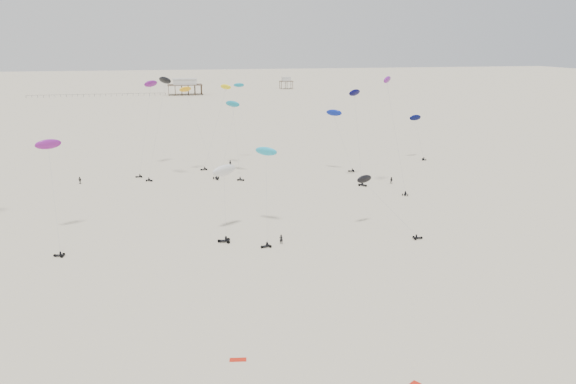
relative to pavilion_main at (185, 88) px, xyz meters
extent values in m
plane|color=beige|center=(10.00, -150.00, -4.22)|extent=(900.00, 900.00, 0.00)
cube|color=brown|center=(0.00, 0.00, 1.93)|extent=(21.00, 13.00, 0.30)
cube|color=silver|center=(0.00, 0.00, 3.68)|extent=(14.00, 8.40, 3.20)
cube|color=#B2B2AD|center=(0.00, 0.00, 5.43)|extent=(15.00, 9.00, 0.30)
cube|color=brown|center=(70.00, 30.00, 0.93)|extent=(9.00, 7.00, 0.30)
cube|color=silver|center=(70.00, 30.00, 2.28)|extent=(5.60, 4.20, 2.40)
cube|color=#B2B2AD|center=(70.00, 30.00, 3.63)|extent=(6.00, 4.50, 0.30)
cube|color=black|center=(-52.00, 0.00, -2.77)|extent=(80.00, 0.10, 0.10)
cylinder|color=gray|center=(33.46, -231.39, 6.27)|extent=(0.03, 0.03, 20.98)
ellipsoid|color=#05043B|center=(33.40, -227.48, 16.74)|extent=(4.37, 3.89, 2.06)
cylinder|color=gray|center=(59.32, -209.17, 1.56)|extent=(0.03, 0.03, 11.11)
ellipsoid|color=#040A3D|center=(58.58, -207.21, 7.42)|extent=(4.21, 2.39, 1.96)
cylinder|color=gray|center=(1.52, -208.78, 6.35)|extent=(0.03, 0.03, 21.42)
ellipsoid|color=yellow|center=(4.90, -206.58, 16.93)|extent=(3.65, 3.88, 1.81)
cylinder|color=gray|center=(-2.61, -217.42, 6.48)|extent=(0.03, 0.03, 22.56)
ellipsoid|color=#FFAE15|center=(-5.77, -213.06, 17.02)|extent=(3.81, 3.33, 1.76)
cylinder|color=gray|center=(-13.06, -219.20, 7.63)|extent=(0.03, 0.03, 23.09)
ellipsoid|color=black|center=(-10.55, -218.19, 19.65)|extent=(4.18, 4.81, 2.20)
cylinder|color=gray|center=(39.03, -240.53, 8.06)|extent=(0.03, 0.03, 24.77)
ellipsoid|color=#7D1C9A|center=(38.00, -236.22, 20.30)|extent=(3.59, 3.92, 1.90)
cylinder|color=gray|center=(5.88, -220.15, 4.57)|extent=(0.03, 0.03, 18.21)
ellipsoid|color=teal|center=(5.57, -216.08, 13.50)|extent=(4.47, 4.60, 2.16)
cylinder|color=gray|center=(27.39, -266.98, 0.15)|extent=(0.03, 0.03, 13.68)
ellipsoid|color=black|center=(24.07, -262.33, 4.54)|extent=(3.59, 2.40, 1.65)
cylinder|color=gray|center=(-29.33, -261.18, 3.62)|extent=(0.03, 0.03, 19.42)
ellipsoid|color=#87198C|center=(-30.54, -254.79, 11.63)|extent=(4.77, 3.51, 2.21)
cylinder|color=gray|center=(-1.46, -263.13, 1.20)|extent=(0.03, 0.03, 11.40)
ellipsoid|color=silver|center=(-1.05, -259.83, 6.75)|extent=(5.31, 4.50, 2.53)
cylinder|color=gray|center=(6.24, -205.35, 6.34)|extent=(0.03, 0.03, 23.58)
ellipsoid|color=#1890B5|center=(9.20, -199.76, 16.81)|extent=(3.03, 1.63, 1.44)
cylinder|color=gray|center=(5.64, -264.42, 2.65)|extent=(0.03, 0.03, 17.12)
ellipsoid|color=#1CAED9|center=(6.71, -258.62, 9.64)|extent=(4.58, 4.09, 2.14)
cylinder|color=gray|center=(-16.25, -209.20, 6.65)|extent=(0.03, 0.03, 24.69)
ellipsoid|color=#761780|center=(-14.32, -202.63, 17.75)|extent=(4.66, 4.78, 2.28)
cylinder|color=gray|center=(33.37, -219.52, 3.26)|extent=(0.03, 0.03, 14.64)
ellipsoid|color=#0B1F97|center=(31.16, -218.34, 10.91)|extent=(4.47, 4.10, 2.14)
imported|color=black|center=(7.33, -269.08, -4.22)|extent=(0.81, 0.65, 1.93)
imported|color=black|center=(40.95, -234.54, -4.22)|extent=(1.05, 0.83, 1.89)
imported|color=black|center=(-31.66, -219.39, -4.22)|extent=(1.34, 1.18, 2.00)
imported|color=black|center=(5.27, -209.06, -4.22)|extent=(0.94, 0.75, 2.27)
cube|color=red|center=(-4.06, -302.85, -4.22)|extent=(1.89, 0.97, 0.07)
camera|label=1|loc=(-9.75, -356.06, 29.00)|focal=35.00mm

